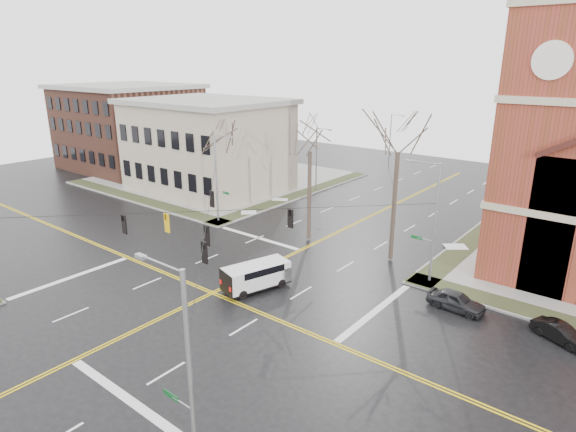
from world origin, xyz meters
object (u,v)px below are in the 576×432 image
Objects in this scene: signal_pole_nw at (217,175)px; parked_car_b at (560,333)px; tree_nw_far at (217,146)px; tree_nw_near at (310,145)px; signal_pole_ne at (433,220)px; tree_ne at (398,145)px; signal_pole_se at (187,371)px; streetlight_north_a at (317,157)px; streetlight_north_b at (391,138)px; parked_car_a at (456,301)px; cargo_van at (259,274)px.

signal_pole_nw reaches higher than parked_car_b.
tree_nw_near is (12.59, -0.60, 1.48)m from tree_nw_far.
tree_ne is (-4.10, 1.99, 4.76)m from signal_pole_ne.
streetlight_north_a is at bearing 119.09° from signal_pole_se.
signal_pole_ne is 0.88× the size of tree_nw_far.
tree_nw_near is at bearing -2.73° from tree_nw_far.
tree_nw_near reaches higher than streetlight_north_b.
parked_car_a is 29.40m from tree_nw_far.
streetlight_north_b is 39.22m from tree_ne.
parked_car_b is at bearing 64.65° from signal_pole_se.
tree_nw_far reaches higher than streetlight_north_b.
signal_pole_ne is at bearing 61.02° from cargo_van.
tree_nw_near is (10.34, 1.57, 3.94)m from signal_pole_nw.
tree_ne is at bearing 93.59° from parked_car_b.
parked_car_a is 0.28× the size of tree_ne.
streetlight_north_a is 0.78× the size of tree_nw_far.
tree_nw_far is (-2.24, 2.17, 2.46)m from signal_pole_nw.
tree_nw_far reaches higher than signal_pole_ne.
streetlight_north_a is at bearing 143.10° from signal_pole_ne.
parked_car_b is at bearing -51.34° from streetlight_north_b.
tree_nw_far is at bearing 177.27° from tree_nw_near.
signal_pole_ne is 10.88m from parked_car_b.
parked_car_b is 35.45m from tree_nw_far.
tree_ne is (-4.10, 24.99, 4.76)m from signal_pole_se.
streetlight_north_a is (0.67, 16.50, -0.48)m from signal_pole_nw.
tree_ne reaches higher than signal_pole_ne.
tree_nw_far reaches higher than cargo_van.
tree_nw_far reaches higher than signal_pole_nw.
tree_ne reaches higher than parked_car_a.
cargo_van is at bearing 118.16° from parked_car_a.
signal_pole_se is at bearing -39.52° from cargo_van.
tree_ne is (18.54, 1.99, 4.76)m from signal_pole_nw.
streetlight_north_a is 32.09m from parked_car_a.
signal_pole_se is at bearing -69.73° from streetlight_north_b.
tree_nw_far is 20.92m from tree_ne.
streetlight_north_a is 20.00m from streetlight_north_b.
signal_pole_se reaches higher than streetlight_north_b.
signal_pole_se reaches higher than parked_car_a.
streetlight_north_a is (-21.97, 16.50, -0.48)m from signal_pole_ne.
cargo_van reaches higher than parked_car_b.
signal_pole_ne is 42.61m from streetlight_north_b.
signal_pole_ne is 2.69× the size of parked_car_b.
signal_pole_nw is at bearing 164.06° from cargo_van.
signal_pole_ne and signal_pole_se have the same top height.
cargo_van is at bearing -33.33° from signal_pole_nw.
streetlight_north_b is at bearing 117.39° from tree_ne.
tree_nw_near reaches higher than signal_pole_ne.
parked_car_a is (25.91, -2.94, -4.30)m from signal_pole_nw.
cargo_van is 1.40× the size of parked_car_a.
signal_pole_ne is at bearing 50.98° from parked_car_a.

